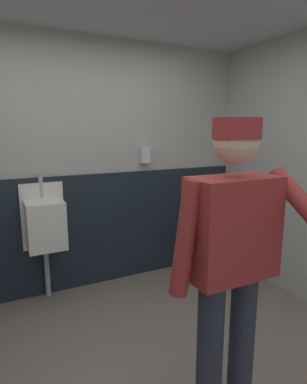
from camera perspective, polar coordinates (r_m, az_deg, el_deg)
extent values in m
cube|color=#B2B2AD|center=(3.36, -13.43, 4.40)|extent=(4.29, 0.12, 2.54)
cube|color=#19232D|center=(3.43, -12.63, -6.96)|extent=(3.69, 0.03, 1.20)
cube|color=white|center=(3.29, -19.24, -4.00)|extent=(0.40, 0.05, 0.65)
cube|color=white|center=(3.14, -18.76, -5.63)|extent=(0.34, 0.30, 0.45)
cylinder|color=#B7BABF|center=(3.21, -19.55, 1.04)|extent=(0.04, 0.04, 0.24)
cylinder|color=#B7BABF|center=(3.43, -18.55, -13.09)|extent=(0.05, 0.05, 0.55)
cylinder|color=#2D3342|center=(1.94, 9.99, -27.22)|extent=(0.14, 0.14, 0.90)
cylinder|color=#2D3342|center=(2.05, 15.45, -24.98)|extent=(0.14, 0.14, 0.90)
cube|color=maroon|center=(1.67, 13.87, -6.21)|extent=(0.46, 0.24, 0.52)
cylinder|color=maroon|center=(1.51, 5.75, -8.31)|extent=(0.17, 0.09, 0.56)
sphere|color=beige|center=(1.60, 14.60, 8.76)|extent=(0.22, 0.22, 0.22)
cylinder|color=maroon|center=(1.59, 14.70, 10.95)|extent=(0.23, 0.23, 0.10)
cylinder|color=#38383D|center=(3.70, 13.51, -10.35)|extent=(0.38, 0.38, 0.62)
cube|color=silver|center=(3.49, -1.54, 6.69)|extent=(0.10, 0.07, 0.18)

